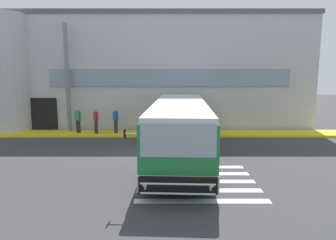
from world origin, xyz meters
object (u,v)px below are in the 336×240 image
at_px(entry_support_column, 67,78).
at_px(bus_main_foreground, 180,129).
at_px(safety_bollard_yellow, 209,131).
at_px(passenger_at_curb_edge, 116,119).
at_px(passenger_near_column, 78,119).
at_px(passenger_by_doorway, 96,120).

height_order(entry_support_column, bus_main_foreground, entry_support_column).
bearing_deg(entry_support_column, bus_main_foreground, -38.49).
distance_m(bus_main_foreground, safety_bollard_yellow, 4.63).
height_order(passenger_at_curb_edge, safety_bollard_yellow, passenger_at_curb_edge).
bearing_deg(passenger_at_curb_edge, safety_bollard_yellow, -10.06).
height_order(passenger_near_column, passenger_by_doorway, same).
bearing_deg(entry_support_column, passenger_by_doorway, -23.53).
distance_m(entry_support_column, bus_main_foreground, 9.77).
bearing_deg(bus_main_foreground, safety_bollard_yellow, 64.09).
bearing_deg(safety_bollard_yellow, passenger_near_column, 172.60).
relative_size(bus_main_foreground, passenger_near_column, 7.17).
xyz_separation_m(entry_support_column, passenger_at_curb_edge, (3.33, -0.73, -2.70)).
distance_m(passenger_at_curb_edge, safety_bollard_yellow, 6.19).
xyz_separation_m(bus_main_foreground, passenger_near_column, (-6.61, 5.21, -0.26)).
height_order(bus_main_foreground, passenger_at_curb_edge, bus_main_foreground).
height_order(entry_support_column, safety_bollard_yellow, entry_support_column).
bearing_deg(passenger_at_curb_edge, entry_support_column, 167.73).
relative_size(passenger_by_doorway, passenger_at_curb_edge, 1.00).
distance_m(bus_main_foreground, passenger_near_column, 8.42).
bearing_deg(safety_bollard_yellow, passenger_by_doorway, 172.97).
xyz_separation_m(passenger_near_column, safety_bollard_yellow, (8.59, -1.12, -0.63)).
bearing_deg(passenger_at_curb_edge, passenger_near_column, 179.08).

